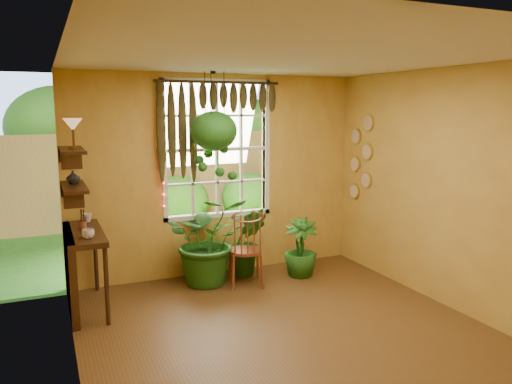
{
  "coord_description": "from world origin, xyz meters",
  "views": [
    {
      "loc": [
        -2.17,
        -4.09,
        2.23
      ],
      "look_at": [
        0.09,
        1.15,
        1.28
      ],
      "focal_mm": 35.0,
      "sensor_mm": 36.0,
      "label": 1
    }
  ],
  "objects_px": {
    "potted_plant_left": "(209,240)",
    "potted_plant_mid": "(247,241)",
    "hanging_basket": "(214,136)",
    "counter_ledge": "(75,263)",
    "windsor_chair": "(246,260)"
  },
  "relations": [
    {
      "from": "windsor_chair",
      "to": "hanging_basket",
      "type": "height_order",
      "value": "hanging_basket"
    },
    {
      "from": "counter_ledge",
      "to": "potted_plant_left",
      "type": "bearing_deg",
      "value": 8.4
    },
    {
      "from": "windsor_chair",
      "to": "potted_plant_left",
      "type": "height_order",
      "value": "potted_plant_left"
    },
    {
      "from": "counter_ledge",
      "to": "potted_plant_mid",
      "type": "bearing_deg",
      "value": 9.42
    },
    {
      "from": "potted_plant_left",
      "to": "potted_plant_mid",
      "type": "distance_m",
      "value": 0.61
    },
    {
      "from": "hanging_basket",
      "to": "potted_plant_mid",
      "type": "bearing_deg",
      "value": 9.78
    },
    {
      "from": "hanging_basket",
      "to": "potted_plant_left",
      "type": "bearing_deg",
      "value": -157.21
    },
    {
      "from": "windsor_chair",
      "to": "potted_plant_left",
      "type": "xyz_separation_m",
      "value": [
        -0.41,
        0.27,
        0.25
      ]
    },
    {
      "from": "hanging_basket",
      "to": "counter_ledge",
      "type": "bearing_deg",
      "value": -170.68
    },
    {
      "from": "counter_ledge",
      "to": "potted_plant_mid",
      "type": "xyz_separation_m",
      "value": [
        2.22,
        0.37,
        -0.08
      ]
    },
    {
      "from": "counter_ledge",
      "to": "potted_plant_mid",
      "type": "distance_m",
      "value": 2.26
    },
    {
      "from": "windsor_chair",
      "to": "counter_ledge",
      "type": "bearing_deg",
      "value": -165.83
    },
    {
      "from": "counter_ledge",
      "to": "windsor_chair",
      "type": "xyz_separation_m",
      "value": [
        2.04,
        -0.03,
        -0.22
      ]
    },
    {
      "from": "counter_ledge",
      "to": "potted_plant_mid",
      "type": "height_order",
      "value": "potted_plant_mid"
    },
    {
      "from": "potted_plant_left",
      "to": "potted_plant_mid",
      "type": "xyz_separation_m",
      "value": [
        0.59,
        0.13,
        -0.11
      ]
    }
  ]
}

